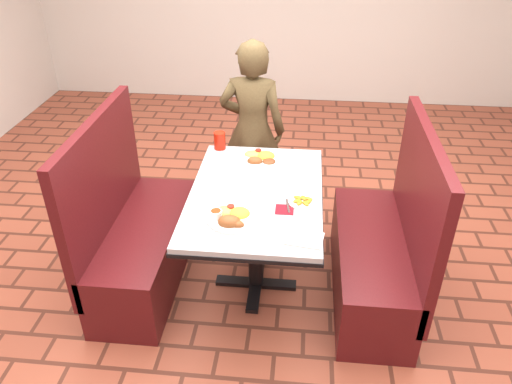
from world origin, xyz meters
TOP-DOWN VIEW (x-y plane):
  - dining_table at (0.00, 0.00)m, footprint 0.81×1.21m
  - booth_bench_left at (-0.80, 0.00)m, footprint 0.47×1.20m
  - booth_bench_right at (0.80, 0.00)m, footprint 0.47×1.20m
  - diner_person at (-0.13, 0.97)m, footprint 0.54×0.38m
  - near_dinner_plate at (-0.10, -0.31)m, footprint 0.29×0.29m
  - far_dinner_plate at (-0.01, 0.41)m, footprint 0.30×0.30m
  - plantain_plate at (0.29, -0.09)m, footprint 0.17×0.17m
  - maroon_napkin at (0.18, -0.18)m, footprint 0.11×0.11m
  - spoon_utensil at (0.20, -0.14)m, footprint 0.03×0.15m
  - red_tumbler at (-0.31, 0.56)m, footprint 0.08×0.08m
  - paper_napkin at (0.30, -0.45)m, footprint 0.21×0.17m
  - knife_utensil at (-0.11, -0.36)m, footprint 0.06×0.17m
  - fork_utensil at (-0.12, -0.37)m, footprint 0.02×0.16m
  - lettuce_shreds at (0.04, 0.06)m, footprint 0.28×0.32m

SIDE VIEW (x-z plane):
  - booth_bench_left at x=-0.80m, z-range -0.26..0.92m
  - booth_bench_right at x=0.80m, z-range -0.26..0.92m
  - dining_table at x=0.00m, z-range 0.28..1.03m
  - diner_person at x=-0.13m, z-range 0.00..1.42m
  - lettuce_shreds at x=0.04m, z-range 0.75..0.75m
  - maroon_napkin at x=0.18m, z-range 0.75..0.75m
  - spoon_utensil at x=0.20m, z-range 0.75..0.76m
  - paper_napkin at x=0.30m, z-range 0.75..0.76m
  - knife_utensil at x=-0.11m, z-range 0.76..0.76m
  - fork_utensil at x=-0.12m, z-range 0.76..0.76m
  - plantain_plate at x=0.29m, z-range 0.75..0.77m
  - far_dinner_plate at x=-0.01m, z-range 0.74..0.82m
  - near_dinner_plate at x=-0.10m, z-range 0.74..0.83m
  - red_tumbler at x=-0.31m, z-range 0.75..0.87m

